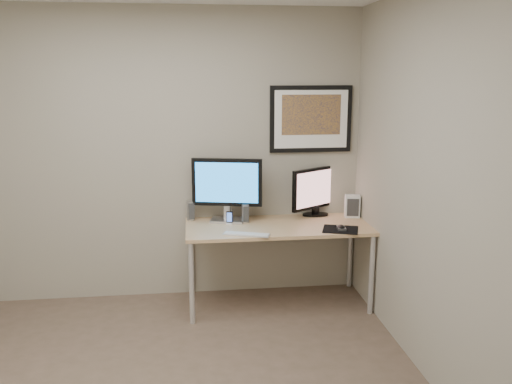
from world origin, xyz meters
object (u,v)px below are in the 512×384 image
(framed_art, at_px, (311,119))
(speaker_left, at_px, (190,211))
(phone_dock, at_px, (229,218))
(keyboard, at_px, (247,234))
(speaker_right, at_px, (245,213))
(fan_unit, at_px, (352,206))
(monitor_tv, at_px, (316,190))
(monitor_large, at_px, (227,187))
(desk, at_px, (278,232))

(framed_art, relative_size, speaker_left, 4.24)
(speaker_left, bearing_deg, phone_dock, -43.60)
(phone_dock, bearing_deg, keyboard, -57.36)
(keyboard, bearing_deg, speaker_left, 150.04)
(speaker_right, height_order, fan_unit, fan_unit)
(monitor_tv, relative_size, phone_dock, 4.26)
(framed_art, bearing_deg, keyboard, -137.59)
(speaker_right, relative_size, phone_dock, 1.41)
(phone_dock, bearing_deg, monitor_large, 110.88)
(desk, height_order, monitor_tv, monitor_tv)
(monitor_tv, xyz_separation_m, speaker_left, (-1.15, -0.01, -0.15))
(framed_art, bearing_deg, phone_dock, -161.59)
(speaker_left, xyz_separation_m, keyboard, (0.45, -0.52, -0.08))
(monitor_large, xyz_separation_m, speaker_right, (0.15, -0.06, -0.23))
(desk, xyz_separation_m, fan_unit, (0.72, 0.19, 0.17))
(speaker_left, height_order, phone_dock, speaker_left)
(phone_dock, xyz_separation_m, keyboard, (0.11, -0.34, -0.05))
(desk, distance_m, keyboard, 0.41)
(phone_dock, distance_m, keyboard, 0.36)
(keyboard, distance_m, fan_unit, 1.13)
(monitor_large, bearing_deg, speaker_right, -7.74)
(monitor_large, height_order, fan_unit, monitor_large)
(phone_dock, xyz_separation_m, fan_unit, (1.14, 0.11, 0.04))
(speaker_right, xyz_separation_m, phone_dock, (-0.14, -0.04, -0.02))
(framed_art, height_order, phone_dock, framed_art)
(monitor_large, distance_m, monitor_tv, 0.84)
(monitor_tv, height_order, phone_dock, monitor_tv)
(monitor_large, distance_m, fan_unit, 1.17)
(speaker_left, xyz_separation_m, fan_unit, (1.48, -0.07, 0.01))
(desk, bearing_deg, monitor_tv, 34.21)
(monitor_large, xyz_separation_m, fan_unit, (1.15, 0.01, -0.21))
(framed_art, height_order, monitor_large, framed_art)
(desk, distance_m, speaker_right, 0.33)
(monitor_tv, bearing_deg, monitor_large, 153.82)
(desk, bearing_deg, fan_unit, 14.39)
(monitor_large, bearing_deg, fan_unit, 13.65)
(desk, xyz_separation_m, speaker_right, (-0.27, 0.12, 0.15))
(monitor_large, distance_m, speaker_left, 0.40)
(desk, bearing_deg, monitor_large, 157.44)
(desk, distance_m, speaker_left, 0.81)
(framed_art, height_order, speaker_right, framed_art)
(framed_art, relative_size, monitor_tv, 1.49)
(monitor_large, bearing_deg, framed_art, 24.45)
(phone_dock, bearing_deg, framed_art, 32.71)
(fan_unit, bearing_deg, framed_art, 168.70)
(monitor_large, height_order, speaker_right, monitor_large)
(keyboard, bearing_deg, phone_dock, 127.60)
(monitor_large, height_order, speaker_left, monitor_large)
(monitor_large, relative_size, monitor_tv, 1.22)
(monitor_tv, distance_m, speaker_right, 0.71)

